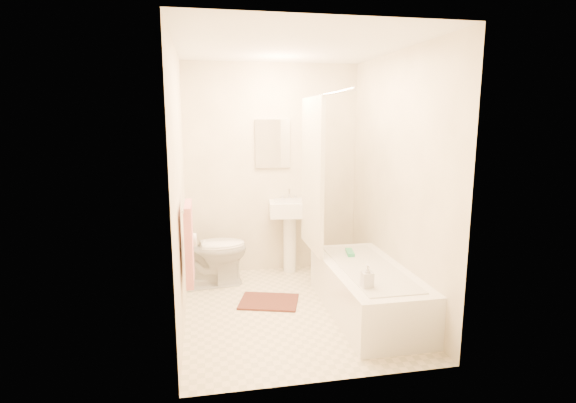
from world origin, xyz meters
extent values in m
plane|color=beige|center=(0.00, 0.00, 0.00)|extent=(2.40, 2.40, 0.00)
plane|color=white|center=(0.00, 0.00, 2.40)|extent=(2.40, 2.40, 0.00)
cube|color=beige|center=(0.00, 1.20, 1.20)|extent=(2.00, 0.02, 2.40)
cube|color=beige|center=(-1.00, 0.00, 1.20)|extent=(0.02, 2.40, 2.40)
cube|color=beige|center=(1.00, 0.00, 1.20)|extent=(0.02, 2.40, 2.40)
cube|color=white|center=(0.00, 1.18, 1.50)|extent=(0.40, 0.03, 0.55)
cylinder|color=silver|center=(0.30, 0.10, 2.00)|extent=(0.03, 1.70, 0.03)
cube|color=silver|center=(0.30, 0.50, 1.22)|extent=(0.04, 0.80, 1.55)
cylinder|color=silver|center=(-0.96, -0.25, 1.10)|extent=(0.02, 0.60, 0.02)
cube|color=#CC7266|center=(-0.93, -0.25, 0.78)|extent=(0.06, 0.45, 0.66)
cylinder|color=white|center=(-0.93, 0.12, 0.70)|extent=(0.11, 0.12, 0.12)
imported|color=white|center=(-0.75, 0.80, 0.39)|extent=(0.85, 0.54, 0.79)
cube|color=#4A1D18|center=(-0.20, 0.21, 0.01)|extent=(0.66, 0.56, 0.02)
imported|color=white|center=(0.47, -0.66, 0.54)|extent=(0.09, 0.09, 0.20)
cube|color=#37AD6D|center=(0.63, 0.21, 0.46)|extent=(0.10, 0.23, 0.04)
camera|label=1|loc=(-0.81, -3.92, 1.80)|focal=28.00mm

